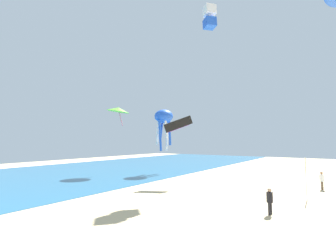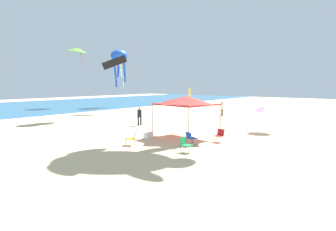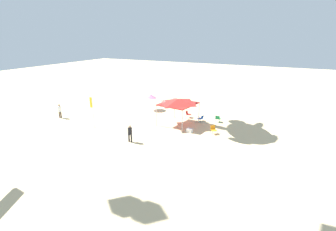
{
  "view_description": "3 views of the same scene",
  "coord_description": "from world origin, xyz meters",
  "px_view_note": "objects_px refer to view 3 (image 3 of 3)",
  "views": [
    {
      "loc": [
        -17.19,
        3.28,
        4.68
      ],
      "look_at": [
        1.27,
        15.75,
        6.84
      ],
      "focal_mm": 27.54,
      "sensor_mm": 36.0,
      "label": 1
    },
    {
      "loc": [
        -17.7,
        -10.41,
        3.76
      ],
      "look_at": [
        -0.61,
        3.24,
        1.27
      ],
      "focal_mm": 30.19,
      "sensor_mm": 36.0,
      "label": 2
    },
    {
      "loc": [
        -12.32,
        25.08,
        9.42
      ],
      "look_at": [
        -1.06,
        2.51,
        1.39
      ],
      "focal_mm": 27.19,
      "sensor_mm": 36.0,
      "label": 3
    }
  ],
  "objects_px": {
    "banner_flag": "(92,109)",
    "person_watching_sky": "(130,132)",
    "folding_chair_right_of_tent": "(201,118)",
    "beach_umbrella": "(151,96)",
    "canopy_tent": "(178,102)",
    "person_beachcomber": "(60,110)",
    "folding_chair_near_cooler": "(213,129)",
    "folding_chair_left_of_tent": "(188,114)",
    "cooler_box": "(190,130)",
    "folding_chair_facing_ocean": "(218,118)"
  },
  "relations": [
    {
      "from": "beach_umbrella",
      "to": "folding_chair_right_of_tent",
      "type": "height_order",
      "value": "beach_umbrella"
    },
    {
      "from": "folding_chair_left_of_tent",
      "to": "folding_chair_facing_ocean",
      "type": "relative_size",
      "value": 1.0
    },
    {
      "from": "cooler_box",
      "to": "banner_flag",
      "type": "height_order",
      "value": "banner_flag"
    },
    {
      "from": "folding_chair_near_cooler",
      "to": "cooler_box",
      "type": "bearing_deg",
      "value": 158.26
    },
    {
      "from": "banner_flag",
      "to": "person_beachcomber",
      "type": "relative_size",
      "value": 2.0
    },
    {
      "from": "canopy_tent",
      "to": "person_beachcomber",
      "type": "bearing_deg",
      "value": 17.53
    },
    {
      "from": "beach_umbrella",
      "to": "folding_chair_left_of_tent",
      "type": "height_order",
      "value": "beach_umbrella"
    },
    {
      "from": "canopy_tent",
      "to": "beach_umbrella",
      "type": "height_order",
      "value": "canopy_tent"
    },
    {
      "from": "folding_chair_right_of_tent",
      "to": "folding_chair_left_of_tent",
      "type": "height_order",
      "value": "same"
    },
    {
      "from": "folding_chair_near_cooler",
      "to": "folding_chair_left_of_tent",
      "type": "xyz_separation_m",
      "value": [
        4.22,
        -3.69,
        0.0
      ]
    },
    {
      "from": "folding_chair_facing_ocean",
      "to": "person_watching_sky",
      "type": "distance_m",
      "value": 10.64
    },
    {
      "from": "banner_flag",
      "to": "person_watching_sky",
      "type": "height_order",
      "value": "banner_flag"
    },
    {
      "from": "canopy_tent",
      "to": "folding_chair_right_of_tent",
      "type": "distance_m",
      "value": 3.42
    },
    {
      "from": "folding_chair_right_of_tent",
      "to": "person_watching_sky",
      "type": "bearing_deg",
      "value": -11.38
    },
    {
      "from": "folding_chair_near_cooler",
      "to": "banner_flag",
      "type": "xyz_separation_m",
      "value": [
        11.9,
        3.94,
        1.56
      ]
    },
    {
      "from": "folding_chair_near_cooler",
      "to": "canopy_tent",
      "type": "bearing_deg",
      "value": 127.54
    },
    {
      "from": "folding_chair_right_of_tent",
      "to": "folding_chair_near_cooler",
      "type": "relative_size",
      "value": 1.0
    },
    {
      "from": "folding_chair_right_of_tent",
      "to": "cooler_box",
      "type": "relative_size",
      "value": 1.24
    },
    {
      "from": "cooler_box",
      "to": "person_watching_sky",
      "type": "bearing_deg",
      "value": 49.94
    },
    {
      "from": "folding_chair_left_of_tent",
      "to": "banner_flag",
      "type": "bearing_deg",
      "value": 136.03
    },
    {
      "from": "person_beachcomber",
      "to": "person_watching_sky",
      "type": "bearing_deg",
      "value": -3.86
    },
    {
      "from": "folding_chair_right_of_tent",
      "to": "folding_chair_left_of_tent",
      "type": "bearing_deg",
      "value": -101.52
    },
    {
      "from": "beach_umbrella",
      "to": "folding_chair_facing_ocean",
      "type": "bearing_deg",
      "value": 173.79
    },
    {
      "from": "cooler_box",
      "to": "folding_chair_near_cooler",
      "type": "bearing_deg",
      "value": -162.15
    },
    {
      "from": "folding_chair_near_cooler",
      "to": "cooler_box",
      "type": "distance_m",
      "value": 2.38
    },
    {
      "from": "beach_umbrella",
      "to": "cooler_box",
      "type": "bearing_deg",
      "value": 145.15
    },
    {
      "from": "folding_chair_near_cooler",
      "to": "folding_chair_left_of_tent",
      "type": "distance_m",
      "value": 5.61
    },
    {
      "from": "folding_chair_left_of_tent",
      "to": "person_watching_sky",
      "type": "height_order",
      "value": "person_watching_sky"
    },
    {
      "from": "cooler_box",
      "to": "canopy_tent",
      "type": "bearing_deg",
      "value": -39.45
    },
    {
      "from": "canopy_tent",
      "to": "cooler_box",
      "type": "distance_m",
      "value": 3.59
    },
    {
      "from": "folding_chair_left_of_tent",
      "to": "person_beachcomber",
      "type": "relative_size",
      "value": 0.48
    },
    {
      "from": "canopy_tent",
      "to": "folding_chair_facing_ocean",
      "type": "xyz_separation_m",
      "value": [
        -3.76,
        -2.58,
        -2.09
      ]
    },
    {
      "from": "folding_chair_left_of_tent",
      "to": "canopy_tent",
      "type": "bearing_deg",
      "value": 178.98
    },
    {
      "from": "beach_umbrella",
      "to": "folding_chair_facing_ocean",
      "type": "relative_size",
      "value": 2.65
    },
    {
      "from": "folding_chair_near_cooler",
      "to": "cooler_box",
      "type": "xyz_separation_m",
      "value": [
        2.25,
        0.72,
        -0.27
      ]
    },
    {
      "from": "beach_umbrella",
      "to": "folding_chair_near_cooler",
      "type": "distance_m",
      "value": 10.96
    },
    {
      "from": "folding_chair_near_cooler",
      "to": "person_watching_sky",
      "type": "height_order",
      "value": "person_watching_sky"
    },
    {
      "from": "banner_flag",
      "to": "person_watching_sky",
      "type": "xyz_separation_m",
      "value": [
        -5.69,
        1.5,
        -1.07
      ]
    },
    {
      "from": "banner_flag",
      "to": "person_beachcomber",
      "type": "height_order",
      "value": "banner_flag"
    },
    {
      "from": "folding_chair_right_of_tent",
      "to": "beach_umbrella",
      "type": "bearing_deg",
      "value": -89.32
    },
    {
      "from": "folding_chair_left_of_tent",
      "to": "folding_chair_right_of_tent",
      "type": "bearing_deg",
      "value": -114.45
    },
    {
      "from": "banner_flag",
      "to": "canopy_tent",
      "type": "bearing_deg",
      "value": -146.95
    },
    {
      "from": "canopy_tent",
      "to": "person_beachcomber",
      "type": "distance_m",
      "value": 14.11
    },
    {
      "from": "person_watching_sky",
      "to": "folding_chair_right_of_tent",
      "type": "bearing_deg",
      "value": -108.74
    },
    {
      "from": "cooler_box",
      "to": "person_beachcomber",
      "type": "height_order",
      "value": "person_beachcomber"
    },
    {
      "from": "banner_flag",
      "to": "person_beachcomber",
      "type": "xyz_separation_m",
      "value": [
        5.79,
        -0.71,
        -1.04
      ]
    },
    {
      "from": "beach_umbrella",
      "to": "folding_chair_right_of_tent",
      "type": "bearing_deg",
      "value": 166.52
    },
    {
      "from": "beach_umbrella",
      "to": "cooler_box",
      "type": "height_order",
      "value": "beach_umbrella"
    },
    {
      "from": "cooler_box",
      "to": "person_beachcomber",
      "type": "bearing_deg",
      "value": 9.22
    },
    {
      "from": "person_beachcomber",
      "to": "canopy_tent",
      "type": "bearing_deg",
      "value": 24.55
    }
  ]
}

